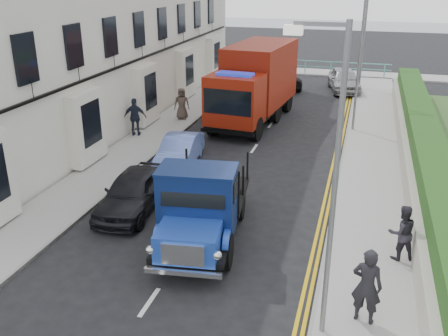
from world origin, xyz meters
TOP-DOWN VIEW (x-y plane):
  - ground at (0.00, 0.00)m, footprint 120.00×120.00m
  - pavement_west at (-5.20, 9.00)m, footprint 2.40×38.00m
  - pavement_east at (5.30, 9.00)m, footprint 2.60×38.00m
  - promenade at (0.00, 29.00)m, footprint 30.00×2.50m
  - sea_plane at (0.00, 60.00)m, footprint 120.00×120.00m
  - garden_east at (7.21, 9.00)m, footprint 1.45×28.00m
  - seafront_railing at (0.00, 28.20)m, footprint 13.00×0.08m
  - lamp_near at (4.18, -2.00)m, footprint 1.23×0.18m
  - lamp_mid at (4.18, 14.00)m, footprint 1.23×0.18m
  - lamp_far at (4.18, 24.00)m, footprint 1.23×0.18m
  - bedford_lorry at (0.39, 0.86)m, footprint 2.82×5.73m
  - red_lorry at (-0.97, 14.39)m, footprint 3.42×8.04m
  - parked_car_front at (-2.60, 2.66)m, footprint 1.86×4.21m
  - parked_car_mid at (-2.60, 7.10)m, footprint 1.71×3.94m
  - parked_car_rear at (-2.80, 18.00)m, footprint 2.04×4.44m
  - seafront_car_left at (-1.05, 23.30)m, footprint 3.63×5.22m
  - seafront_car_right at (3.29, 23.16)m, footprint 2.73×4.83m
  - pedestrian_east_near at (5.19, -1.37)m, footprint 0.77×0.59m
  - pedestrian_east_far at (6.10, 1.71)m, footprint 0.97×0.87m
  - pedestrian_west_near at (-6.00, 10.02)m, footprint 1.17×0.70m
  - pedestrian_west_far at (-4.82, 13.36)m, footprint 0.96×0.77m

SIDE VIEW (x-z plane):
  - ground at x=0.00m, z-range 0.00..0.00m
  - sea_plane at x=0.00m, z-range 0.00..0.00m
  - pavement_west at x=-5.20m, z-range 0.00..0.12m
  - pavement_east at x=5.30m, z-range 0.00..0.12m
  - promenade at x=0.00m, z-range 0.00..0.12m
  - seafront_railing at x=0.00m, z-range 0.03..1.14m
  - parked_car_rear at x=-2.80m, z-range 0.00..1.26m
  - parked_car_mid at x=-2.60m, z-range 0.00..1.26m
  - seafront_car_left at x=-1.05m, z-range 0.00..1.32m
  - parked_car_front at x=-2.60m, z-range 0.00..1.41m
  - seafront_car_right at x=3.29m, z-range 0.00..1.55m
  - garden_east at x=7.21m, z-range 0.02..1.77m
  - pedestrian_east_far at x=6.10m, z-range 0.12..1.77m
  - pedestrian_west_far at x=-4.82m, z-range 0.12..1.83m
  - pedestrian_west_near at x=-6.00m, z-range 0.12..1.99m
  - pedestrian_east_near at x=5.19m, z-range 0.12..2.03m
  - bedford_lorry at x=0.39m, z-range -0.10..2.51m
  - red_lorry at x=-0.97m, z-range 0.13..4.23m
  - lamp_near at x=4.18m, z-range 0.50..7.50m
  - lamp_mid at x=4.18m, z-range 0.50..7.50m
  - lamp_far at x=4.18m, z-range 0.50..7.50m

